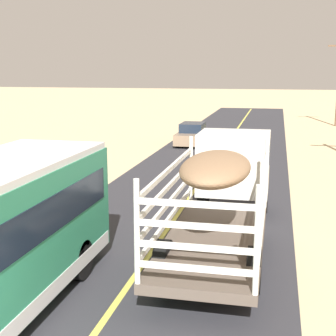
# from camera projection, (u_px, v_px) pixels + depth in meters

# --- Properties ---
(livestock_truck) EXTENTS (2.53, 9.70, 3.02)m
(livestock_truck) POSITION_uv_depth(u_px,v_px,m) (228.00, 176.00, 15.78)
(livestock_truck) COLOR silver
(livestock_truck) RESTS_ON road_surface
(car_far) EXTENTS (1.80, 4.40, 1.46)m
(car_far) POSITION_uv_depth(u_px,v_px,m) (192.00, 135.00, 33.86)
(car_far) COLOR #8C7259
(car_far) RESTS_ON road_surface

